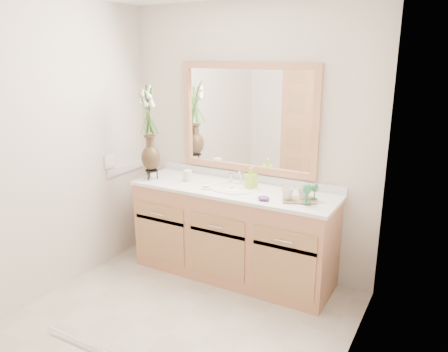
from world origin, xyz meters
The scene contains 19 objects.
floor centered at (0.00, 0.00, 0.00)m, with size 2.60×2.60×0.00m, color #BCB2A0.
wall_back centered at (0.00, 1.30, 1.20)m, with size 2.40×0.02×2.40m, color beige.
wall_left centered at (-1.20, 0.00, 1.20)m, with size 0.02×2.60×2.40m, color beige.
wall_right centered at (1.20, 0.00, 1.20)m, with size 0.02×2.60×2.40m, color beige.
vanity centered at (0.00, 1.01, 0.40)m, with size 1.80×0.55×0.80m.
counter centered at (0.00, 1.01, 0.82)m, with size 1.84×0.57×0.03m, color silver.
sink centered at (0.00, 1.00, 0.78)m, with size 0.38×0.34×0.23m.
mirror centered at (0.00, 1.28, 1.41)m, with size 1.32×0.04×0.97m.
switch_plate centered at (-1.19, 0.76, 0.98)m, with size 0.02×0.12×0.12m, color white.
flower_vase centered at (-0.80, 0.90, 1.41)m, with size 0.21×0.21×0.85m.
tumbler centered at (-0.47, 1.01, 0.88)m, with size 0.08×0.08×0.10m, color beige.
soap_dish centered at (-0.19, 0.89, 0.84)m, with size 0.10×0.10×0.03m.
soap_bottle centered at (0.13, 1.10, 0.91)m, with size 0.07×0.08×0.16m, color #9FDD34.
purple_dish centered at (0.37, 0.84, 0.85)m, with size 0.10×0.08×0.03m, color #46236A.
tray centered at (0.62, 0.97, 0.84)m, with size 0.27×0.18×0.01m, color brown.
mug_left centered at (0.54, 0.93, 0.89)m, with size 0.10×0.09×0.10m, color beige.
mug_right centered at (0.64, 1.01, 0.90)m, with size 0.11×0.10×0.11m, color beige.
goblet_front centered at (0.70, 0.91, 0.95)m, with size 0.07×0.07×0.16m.
goblet_back centered at (0.72, 1.03, 0.93)m, with size 0.06×0.06×0.13m.
Camera 1 is at (1.70, -2.19, 1.96)m, focal length 35.00 mm.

